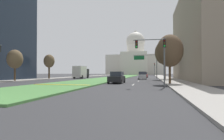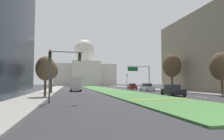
# 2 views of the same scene
# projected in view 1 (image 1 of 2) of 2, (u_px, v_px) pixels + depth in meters

# --- Properties ---
(ground_plane) EXTENTS (260.81, 260.81, 0.00)m
(ground_plane) POSITION_uv_depth(u_px,v_px,m) (122.00, 77.00, 67.00)
(ground_plane) COLOR #333335
(grass_median) EXTENTS (7.67, 106.69, 0.14)m
(grass_median) POSITION_uv_depth(u_px,v_px,m) (120.00, 77.00, 61.20)
(grass_median) COLOR #4C8442
(grass_median) RESTS_ON ground_plane
(median_curb_nose) EXTENTS (6.90, 0.50, 0.04)m
(median_curb_nose) POSITION_uv_depth(u_px,v_px,m) (61.00, 85.00, 21.23)
(median_curb_nose) COLOR gold
(median_curb_nose) RESTS_ON grass_median
(lane_dashes_right) EXTENTS (0.16, 55.39, 0.01)m
(lane_dashes_right) POSITION_uv_depth(u_px,v_px,m) (143.00, 78.00, 50.79)
(lane_dashes_right) COLOR silver
(lane_dashes_right) RESTS_ON ground_plane
(sidewalk_left) EXTENTS (4.00, 106.69, 0.15)m
(sidewalk_left) POSITION_uv_depth(u_px,v_px,m) (73.00, 77.00, 58.33)
(sidewalk_left) COLOR #9E9991
(sidewalk_left) RESTS_ON ground_plane
(sidewalk_right) EXTENTS (4.00, 106.69, 0.15)m
(sidewalk_right) POSITION_uv_depth(u_px,v_px,m) (165.00, 78.00, 52.49)
(sidewalk_right) COLOR #9E9991
(sidewalk_right) RESTS_ON ground_plane
(midrise_block_right) EXTENTS (12.70, 27.94, 17.10)m
(midrise_block_right) POSITION_uv_depth(u_px,v_px,m) (218.00, 35.00, 34.01)
(midrise_block_right) COLOR gray
(midrise_block_right) RESTS_ON ground_plane
(capitol_building) EXTENTS (36.46, 28.04, 30.08)m
(capitol_building) POSITION_uv_depth(u_px,v_px,m) (135.00, 61.00, 124.29)
(capitol_building) COLOR beige
(capitol_building) RESTS_ON ground_plane
(traffic_light_near_right) EXTENTS (3.34, 0.35, 5.20)m
(traffic_light_near_right) POSITION_uv_depth(u_px,v_px,m) (156.00, 51.00, 19.14)
(traffic_light_near_right) COLOR #515456
(traffic_light_near_right) RESTS_ON ground_plane
(traffic_light_far_right) EXTENTS (0.28, 0.35, 5.20)m
(traffic_light_far_right) POSITION_uv_depth(u_px,v_px,m) (154.00, 68.00, 68.64)
(traffic_light_far_right) COLOR #515456
(traffic_light_far_right) RESTS_ON ground_plane
(overhead_guide_sign) EXTENTS (6.35, 0.20, 6.50)m
(overhead_guide_sign) POSITION_uv_depth(u_px,v_px,m) (148.00, 61.00, 49.21)
(overhead_guide_sign) COLOR #515456
(overhead_guide_sign) RESTS_ON ground_plane
(street_tree_left_near) EXTENTS (2.60, 2.60, 5.51)m
(street_tree_left_near) POSITION_uv_depth(u_px,v_px,m) (15.00, 59.00, 31.53)
(street_tree_left_near) COLOR #4C3823
(street_tree_left_near) RESTS_ON ground_plane
(street_tree_right_near) EXTENTS (3.40, 3.40, 6.54)m
(street_tree_right_near) POSITION_uv_depth(u_px,v_px,m) (170.00, 51.00, 23.86)
(street_tree_right_near) COLOR #4C3823
(street_tree_right_near) RESTS_ON ground_plane
(street_tree_left_mid) EXTENTS (2.46, 2.46, 5.76)m
(street_tree_left_mid) POSITION_uv_depth(u_px,v_px,m) (49.00, 61.00, 42.45)
(street_tree_left_mid) COLOR #4C3823
(street_tree_left_mid) RESTS_ON ground_plane
(street_tree_right_mid) EXTENTS (4.10, 4.10, 8.37)m
(street_tree_right_mid) POSITION_uv_depth(u_px,v_px,m) (165.00, 53.00, 38.84)
(street_tree_right_mid) COLOR #4C3823
(street_tree_right_mid) RESTS_ON ground_plane
(sedan_lead_stopped) EXTENTS (1.99, 4.26, 1.70)m
(sedan_lead_stopped) POSITION_uv_depth(u_px,v_px,m) (117.00, 78.00, 26.75)
(sedan_lead_stopped) COLOR black
(sedan_lead_stopped) RESTS_ON ground_plane
(sedan_midblock) EXTENTS (2.00, 4.42, 1.77)m
(sedan_midblock) POSITION_uv_depth(u_px,v_px,m) (142.00, 76.00, 42.50)
(sedan_midblock) COLOR silver
(sedan_midblock) RESTS_ON ground_plane
(sedan_distant) EXTENTS (2.10, 4.55, 1.67)m
(sedan_distant) POSITION_uv_depth(u_px,v_px,m) (144.00, 75.00, 53.62)
(sedan_distant) COLOR maroon
(sedan_distant) RESTS_ON ground_plane
(box_truck_delivery) EXTENTS (2.40, 6.40, 3.20)m
(box_truck_delivery) POSITION_uv_depth(u_px,v_px,m) (81.00, 72.00, 48.79)
(box_truck_delivery) COLOR black
(box_truck_delivery) RESTS_ON ground_plane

